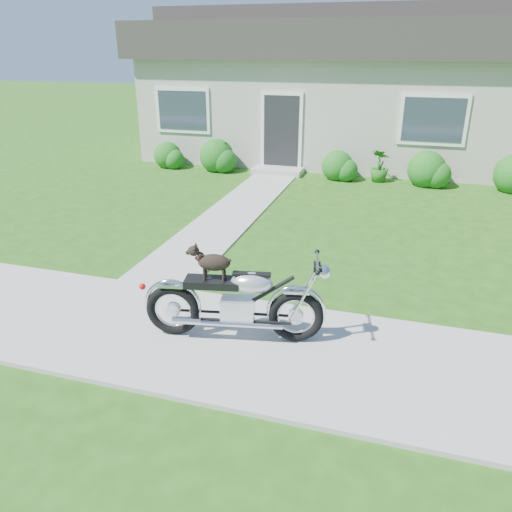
{
  "coord_description": "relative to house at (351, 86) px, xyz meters",
  "views": [
    {
      "loc": [
        1.96,
        -4.9,
        3.36
      ],
      "look_at": [
        0.17,
        1.0,
        0.75
      ],
      "focal_mm": 35.0,
      "sensor_mm": 36.0,
      "label": 1
    }
  ],
  "objects": [
    {
      "name": "walkway",
      "position": [
        -1.5,
        -6.99,
        -2.14
      ],
      "size": [
        1.2,
        8.0,
        0.03
      ],
      "primitive_type": "cube",
      "color": "#9E9B93",
      "rests_on": "ground"
    },
    {
      "name": "motorcycle_with_dog",
      "position": [
        0.21,
        -11.92,
        -1.6
      ],
      "size": [
        2.21,
        0.74,
        1.19
      ],
      "rotation": [
        0.0,
        0.0,
        0.19
      ],
      "color": "black",
      "rests_on": "sidewalk"
    },
    {
      "name": "potted_plant_left",
      "position": [
        -3.34,
        -3.44,
        -1.73
      ],
      "size": [
        0.99,
        0.96,
        0.85
      ],
      "primitive_type": "imported",
      "rotation": [
        0.0,
        0.0,
        0.55
      ],
      "color": "#295516",
      "rests_on": "ground"
    },
    {
      "name": "shrub_row",
      "position": [
        0.33,
        -3.49,
        -1.76
      ],
      "size": [
        10.31,
        1.0,
        1.0
      ],
      "color": "#1C5F19",
      "rests_on": "ground"
    },
    {
      "name": "potted_plant_right",
      "position": [
        1.31,
        -3.44,
        -1.73
      ],
      "size": [
        0.63,
        0.63,
        0.86
      ],
      "primitive_type": "imported",
      "rotation": [
        0.0,
        0.0,
        2.75
      ],
      "color": "#23631B",
      "rests_on": "ground"
    },
    {
      "name": "ground",
      "position": [
        0.0,
        -11.99,
        -2.16
      ],
      "size": [
        80.0,
        80.0,
        0.0
      ],
      "primitive_type": "plane",
      "color": "#235114",
      "rests_on": "ground"
    },
    {
      "name": "sidewalk",
      "position": [
        0.0,
        -11.99,
        -2.14
      ],
      "size": [
        24.0,
        2.2,
        0.04
      ],
      "primitive_type": "cube",
      "color": "#9E9B93",
      "rests_on": "ground"
    },
    {
      "name": "house",
      "position": [
        0.0,
        0.0,
        0.0
      ],
      "size": [
        12.6,
        7.03,
        4.5
      ],
      "color": "#B7B1A5",
      "rests_on": "ground"
    }
  ]
}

